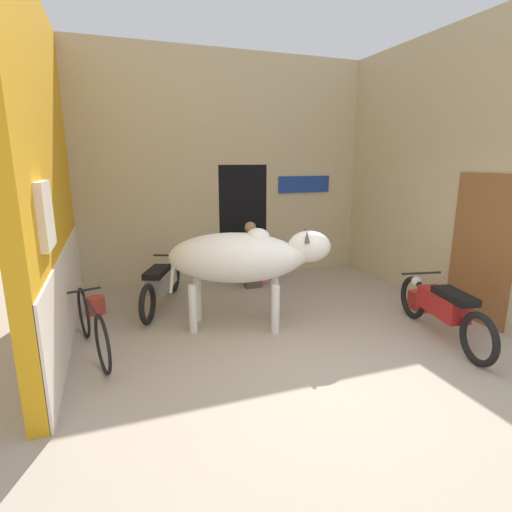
{
  "coord_description": "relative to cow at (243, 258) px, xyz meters",
  "views": [
    {
      "loc": [
        -2.09,
        -3.33,
        2.28
      ],
      "look_at": [
        -0.24,
        1.83,
        0.95
      ],
      "focal_mm": 28.0,
      "sensor_mm": 36.0,
      "label": 1
    }
  ],
  "objects": [
    {
      "name": "crate",
      "position": [
        2.89,
        -0.32,
        -0.85
      ],
      "size": [
        0.44,
        0.32,
        0.28
      ],
      "color": "red",
      "rests_on": "ground_plane"
    },
    {
      "name": "motorcycle_near",
      "position": [
        2.3,
        -1.22,
        -0.57
      ],
      "size": [
        0.63,
        2.01,
        0.74
      ],
      "color": "black",
      "rests_on": "ground_plane"
    },
    {
      "name": "cow",
      "position": [
        0.0,
        0.0,
        0.0
      ],
      "size": [
        2.22,
        1.31,
        1.4
      ],
      "color": "silver",
      "rests_on": "ground_plane"
    },
    {
      "name": "shopkeeper_seated",
      "position": [
        0.71,
        1.72,
        -0.37
      ],
      "size": [
        0.43,
        0.33,
        1.19
      ],
      "color": "brown",
      "rests_on": "ground_plane"
    },
    {
      "name": "wall_right_with_door",
      "position": [
        3.32,
        0.36,
        1.07
      ],
      "size": [
        0.22,
        4.07,
        4.19
      ],
      "color": "#C6B289",
      "rests_on": "ground_plane"
    },
    {
      "name": "plastic_stool",
      "position": [
        0.96,
        1.81,
        -0.76
      ],
      "size": [
        0.29,
        0.29,
        0.44
      ],
      "color": "#DB6093",
      "rests_on": "ground_plane"
    },
    {
      "name": "motorcycle_far",
      "position": [
        -0.97,
        1.2,
        -0.59
      ],
      "size": [
        0.92,
        1.88,
        0.71
      ],
      "color": "black",
      "rests_on": "ground_plane"
    },
    {
      "name": "bicycle",
      "position": [
        -1.94,
        -0.15,
        -0.65
      ],
      "size": [
        0.54,
        1.71,
        0.68
      ],
      "color": "black",
      "rests_on": "ground_plane"
    },
    {
      "name": "wall_back_with_doorway",
      "position": [
        0.58,
        2.65,
        0.83
      ],
      "size": [
        5.48,
        0.93,
        4.19
      ],
      "color": "#C6B289",
      "rests_on": "ground_plane"
    },
    {
      "name": "bucket",
      "position": [
        -1.96,
        1.21,
        -0.86
      ],
      "size": [
        0.26,
        0.26,
        0.26
      ],
      "color": "#C63D33",
      "rests_on": "ground_plane"
    },
    {
      "name": "ground_plane",
      "position": [
        0.5,
        -1.63,
        -0.99
      ],
      "size": [
        30.0,
        30.0,
        0.0
      ],
      "primitive_type": "plane",
      "color": "tan"
    },
    {
      "name": "wall_left_shopfront",
      "position": [
        -2.33,
        0.39,
        1.04
      ],
      "size": [
        0.25,
        4.07,
        4.19
      ],
      "color": "orange",
      "rests_on": "ground_plane"
    }
  ]
}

